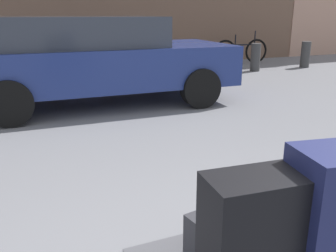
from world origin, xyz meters
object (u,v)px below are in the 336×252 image
at_px(suitcase_charcoal_front_left, 260,235).
at_px(bollard_corner, 305,55).
at_px(suitcase_navy_rear_left, 332,230).
at_px(bollard_kerb_mid, 205,60).
at_px(suitcase_black_center, 252,247).
at_px(bollard_kerb_far, 255,57).
at_px(bollard_kerb_near, 155,63).
at_px(parked_car, 97,58).
at_px(bicycle_leaning, 241,51).

distance_m(suitcase_charcoal_front_left, bollard_corner, 9.45).
bearing_deg(suitcase_navy_rear_left, bollard_kerb_mid, 75.14).
xyz_separation_m(suitcase_black_center, bollard_kerb_mid, (3.68, 7.02, -0.28)).
xyz_separation_m(bollard_kerb_mid, bollard_kerb_far, (1.50, 0.00, 0.00)).
bearing_deg(bollard_corner, bollard_kerb_far, 180.00).
relative_size(suitcase_charcoal_front_left, bollard_corner, 0.86).
xyz_separation_m(suitcase_navy_rear_left, bollard_corner, (6.54, 7.10, -0.32)).
relative_size(suitcase_navy_rear_left, bollard_kerb_far, 0.93).
height_order(bollard_kerb_near, bollard_kerb_far, same).
bearing_deg(bollard_kerb_far, parked_car, -156.94).
bearing_deg(suitcase_black_center, bollard_kerb_far, 58.81).
distance_m(bollard_kerb_near, bollard_kerb_mid, 1.33).
bearing_deg(suitcase_black_center, bicycle_leaning, 61.26).
bearing_deg(suitcase_navy_rear_left, parked_car, 97.71).
bearing_deg(bollard_kerb_mid, suitcase_charcoal_front_left, -116.89).
xyz_separation_m(suitcase_navy_rear_left, bollard_kerb_mid, (3.36, 7.10, -0.32)).
height_order(suitcase_black_center, bollard_kerb_far, suitcase_black_center).
distance_m(suitcase_black_center, bollard_kerb_near, 7.41).
distance_m(suitcase_charcoal_front_left, bicycle_leaning, 9.72).
xyz_separation_m(suitcase_charcoal_front_left, bollard_kerb_far, (4.93, 6.75, -0.10)).
distance_m(suitcase_black_center, bollard_corner, 9.82).
height_order(bicycle_leaning, bollard_kerb_mid, bicycle_leaning).
height_order(suitcase_navy_rear_left, bollard_corner, suitcase_navy_rear_left).
distance_m(suitcase_charcoal_front_left, suitcase_navy_rear_left, 0.41).
distance_m(suitcase_charcoal_front_left, bollard_kerb_near, 7.07).
height_order(parked_car, bollard_kerb_far, parked_car).
relative_size(suitcase_black_center, parked_car, 0.13).
relative_size(suitcase_navy_rear_left, bollard_corner, 0.93).
bearing_deg(bollard_kerb_far, suitcase_black_center, -126.41).
relative_size(suitcase_charcoal_front_left, bollard_kerb_far, 0.86).
bearing_deg(parked_car, suitcase_navy_rear_left, -92.75).
bearing_deg(bollard_kerb_near, suitcase_navy_rear_left, -105.98).
bearing_deg(bicycle_leaning, bollard_kerb_far, -108.74).
relative_size(parked_car, bollard_corner, 6.12).
relative_size(bollard_kerb_near, bollard_kerb_far, 1.00).
distance_m(suitcase_navy_rear_left, bollard_kerb_mid, 7.86).
bearing_deg(bicycle_leaning, bollard_corner, -47.64).
bearing_deg(bollard_kerb_far, bollard_kerb_mid, 180.00).
distance_m(suitcase_navy_rear_left, bollard_corner, 9.66).
height_order(suitcase_navy_rear_left, bollard_kerb_mid, suitcase_navy_rear_left).
xyz_separation_m(bollard_kerb_far, bollard_corner, (1.68, 0.00, 0.00)).
distance_m(bollard_kerb_near, bollard_corner, 4.51).
xyz_separation_m(suitcase_navy_rear_left, suitcase_black_center, (-0.32, 0.07, -0.04)).
distance_m(suitcase_navy_rear_left, parked_car, 5.14).
height_order(parked_car, bollard_corner, parked_car).
distance_m(suitcase_charcoal_front_left, bollard_kerb_far, 8.36).
bearing_deg(bollard_kerb_mid, bicycle_leaning, 34.44).
relative_size(suitcase_black_center, bollard_kerb_near, 0.82).
bearing_deg(bicycle_leaning, parked_car, -146.88).
bearing_deg(suitcase_black_center, parked_car, 88.86).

